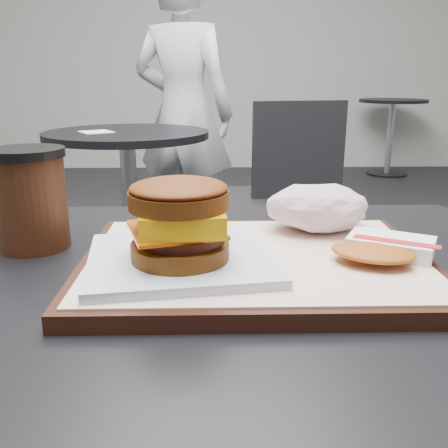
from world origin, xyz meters
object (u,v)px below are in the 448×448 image
at_px(coffee_cup, 31,196).
at_px(neighbor_chair, 269,189).
at_px(crumpled_wrapper, 318,207).
at_px(neighbor_table, 129,177).
at_px(patron, 184,114).
at_px(serving_tray, 256,263).
at_px(breakfast_sandwich, 180,230).
at_px(hash_brown, 383,248).
at_px(customer_table, 201,419).

bearing_deg(coffee_cup, neighbor_chair, 72.50).
bearing_deg(crumpled_wrapper, neighbor_table, 107.88).
xyz_separation_m(neighbor_table, patron, (0.21, 0.65, 0.22)).
xyz_separation_m(crumpled_wrapper, patron, (-0.29, 2.19, -0.04)).
bearing_deg(serving_tray, breakfast_sandwich, -157.21).
distance_m(serving_tray, hash_brown, 0.14).
xyz_separation_m(coffee_cup, neighbor_table, (-0.14, 1.55, -0.29)).
bearing_deg(customer_table, breakfast_sandwich, -126.43).
relative_size(serving_tray, neighbor_table, 0.51).
height_order(hash_brown, crumpled_wrapper, crumpled_wrapper).
xyz_separation_m(serving_tray, patron, (-0.21, 2.29, -0.01)).
distance_m(coffee_cup, neighbor_table, 1.58).
distance_m(customer_table, neighbor_table, 1.69).
distance_m(customer_table, hash_brown, 0.29).
bearing_deg(breakfast_sandwich, coffee_cup, 147.62).
bearing_deg(neighbor_table, customer_table, -78.02).
distance_m(customer_table, serving_tray, 0.21).
height_order(hash_brown, coffee_cup, coffee_cup).
height_order(crumpled_wrapper, coffee_cup, coffee_cup).
bearing_deg(patron, crumpled_wrapper, 117.81).
xyz_separation_m(serving_tray, breakfast_sandwich, (-0.08, -0.03, 0.05)).
height_order(breakfast_sandwich, crumpled_wrapper, breakfast_sandwich).
bearing_deg(hash_brown, coffee_cup, 166.19).
relative_size(crumpled_wrapper, coffee_cup, 1.03).
distance_m(coffee_cup, patron, 2.20).
bearing_deg(hash_brown, patron, 98.45).
distance_m(neighbor_table, neighbor_chair, 0.61).
bearing_deg(serving_tray, hash_brown, -5.20).
distance_m(breakfast_sandwich, neighbor_chair, 1.65).
bearing_deg(patron, hash_brown, 118.70).
relative_size(hash_brown, coffee_cup, 1.07).
distance_m(serving_tray, coffee_cup, 0.29).
distance_m(serving_tray, neighbor_table, 1.71).
bearing_deg(coffee_cup, neighbor_table, 95.20).
bearing_deg(hash_brown, breakfast_sandwich, -174.38).
height_order(coffee_cup, patron, patron).
distance_m(serving_tray, breakfast_sandwich, 0.10).
bearing_deg(hash_brown, crumpled_wrapper, 115.68).
bearing_deg(serving_tray, neighbor_table, 104.15).
bearing_deg(crumpled_wrapper, patron, 97.56).
relative_size(coffee_cup, patron, 0.08).
distance_m(crumpled_wrapper, neighbor_chair, 1.51).
distance_m(breakfast_sandwich, coffee_cup, 0.23).
xyz_separation_m(crumpled_wrapper, neighbor_table, (-0.50, 1.55, -0.27)).
relative_size(serving_tray, crumpled_wrapper, 2.93).
height_order(customer_table, breakfast_sandwich, breakfast_sandwich).
height_order(serving_tray, crumpled_wrapper, crumpled_wrapper).
distance_m(customer_table, neighbor_chair, 1.60).
distance_m(customer_table, breakfast_sandwich, 0.25).
distance_m(customer_table, patron, 2.31).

